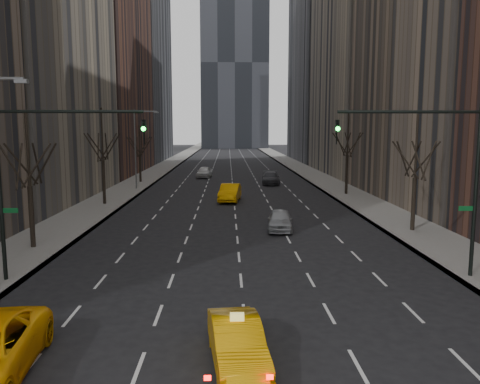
{
  "coord_description": "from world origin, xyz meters",
  "views": [
    {
      "loc": [
        -0.6,
        -8.98,
        7.0
      ],
      "look_at": [
        0.08,
        16.84,
        3.5
      ],
      "focal_mm": 35.0,
      "sensor_mm": 36.0,
      "label": 1
    }
  ],
  "objects": [
    {
      "name": "sidewalk_left",
      "position": [
        -12.25,
        70.0,
        0.07
      ],
      "size": [
        4.5,
        320.0,
        0.15
      ],
      "primitive_type": "cube",
      "color": "slate",
      "rests_on": "ground"
    },
    {
      "name": "sidewalk_right",
      "position": [
        12.25,
        70.0,
        0.07
      ],
      "size": [
        4.5,
        320.0,
        0.15
      ],
      "primitive_type": "cube",
      "color": "slate",
      "rests_on": "ground"
    },
    {
      "name": "bld_left_far",
      "position": [
        -21.5,
        66.0,
        22.0
      ],
      "size": [
        14.0,
        28.0,
        44.0
      ],
      "primitive_type": "cube",
      "color": "brown",
      "rests_on": "ground"
    },
    {
      "name": "bld_left_deep",
      "position": [
        -21.5,
        96.0,
        30.0
      ],
      "size": [
        14.0,
        30.0,
        60.0
      ],
      "primitive_type": "cube",
      "color": "#5C5C61",
      "rests_on": "ground"
    },
    {
      "name": "bld_right_far",
      "position": [
        21.5,
        64.0,
        25.0
      ],
      "size": [
        14.0,
        28.0,
        50.0
      ],
      "primitive_type": "cube",
      "color": "tan",
      "rests_on": "ground"
    },
    {
      "name": "bld_right_deep",
      "position": [
        21.5,
        95.0,
        29.0
      ],
      "size": [
        14.0,
        30.0,
        58.0
      ],
      "primitive_type": "cube",
      "color": "#5C5C61",
      "rests_on": "ground"
    },
    {
      "name": "tree_lw_b",
      "position": [
        -12.0,
        18.0,
        3.72
      ],
      "size": [
        3.36,
        3.5,
        7.82
      ],
      "color": "black",
      "rests_on": "ground"
    },
    {
      "name": "tree_lw_c",
      "position": [
        -12.0,
        34.0,
        4.04
      ],
      "size": [
        3.36,
        3.5,
        8.74
      ],
      "color": "black",
      "rests_on": "ground"
    },
    {
      "name": "tree_lw_d",
      "position": [
        -12.0,
        52.0,
        3.56
      ],
      "size": [
        3.36,
        3.5,
        7.36
      ],
      "color": "black",
      "rests_on": "ground"
    },
    {
      "name": "tree_rw_b",
      "position": [
        12.0,
        22.0,
        3.72
      ],
      "size": [
        3.36,
        3.5,
        7.82
      ],
      "color": "black",
      "rests_on": "ground"
    },
    {
      "name": "tree_rw_c",
      "position": [
        12.0,
        40.0,
        4.04
      ],
      "size": [
        3.36,
        3.5,
        8.74
      ],
      "color": "black",
      "rests_on": "ground"
    },
    {
      "name": "traffic_mast_left",
      "position": [
        -9.11,
        12.0,
        5.49
      ],
      "size": [
        6.69,
        0.39,
        8.0
      ],
      "color": "black",
      "rests_on": "ground"
    },
    {
      "name": "traffic_mast_right",
      "position": [
        9.11,
        12.0,
        5.49
      ],
      "size": [
        6.69,
        0.39,
        8.0
      ],
      "color": "black",
      "rests_on": "ground"
    },
    {
      "name": "streetlight_far",
      "position": [
        -10.84,
        45.0,
        5.62
      ],
      "size": [
        2.83,
        0.22,
        9.0
      ],
      "color": "slate",
      "rests_on": "ground"
    },
    {
      "name": "taxi_sedan",
      "position": [
        -0.34,
        4.19,
        0.69
      ],
      "size": [
        1.97,
        4.33,
        1.38
      ],
      "primitive_type": "imported",
      "rotation": [
        0.0,
        0.0,
        0.13
      ],
      "color": "#DC9604",
      "rests_on": "ground"
    },
    {
      "name": "silver_sedan_ahead",
      "position": [
        3.03,
        22.87,
        0.71
      ],
      "size": [
        2.14,
        4.32,
        1.42
      ],
      "primitive_type": "imported",
      "rotation": [
        0.0,
        0.0,
        -0.11
      ],
      "color": "#9EA1A6",
      "rests_on": "ground"
    },
    {
      "name": "far_taxi",
      "position": [
        -0.39,
        36.13,
        0.84
      ],
      "size": [
        2.4,
        5.27,
        1.68
      ],
      "primitive_type": "imported",
      "rotation": [
        0.0,
        0.0,
        -0.13
      ],
      "color": "#FBA605",
      "rests_on": "ground"
    },
    {
      "name": "far_suv_grey",
      "position": [
        4.86,
        50.14,
        0.77
      ],
      "size": [
        2.5,
        5.46,
        1.55
      ],
      "primitive_type": "imported",
      "rotation": [
        0.0,
        0.0,
        -0.06
      ],
      "color": "#2F3035",
      "rests_on": "ground"
    },
    {
      "name": "far_car_white",
      "position": [
        -3.99,
        58.49,
        0.81
      ],
      "size": [
        2.37,
        4.93,
        1.62
      ],
      "primitive_type": "imported",
      "rotation": [
        0.0,
        0.0,
        -0.1
      ],
      "color": "silver",
      "rests_on": "ground"
    }
  ]
}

